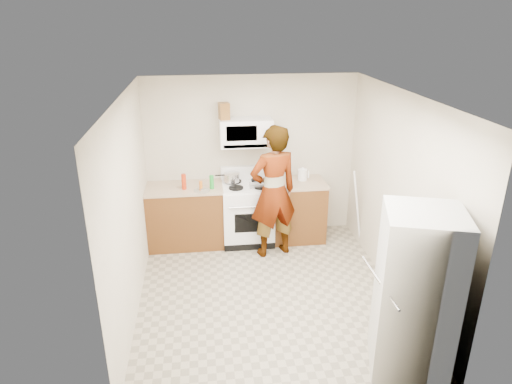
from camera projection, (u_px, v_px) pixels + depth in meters
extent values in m
plane|color=gray|center=(268.00, 293.00, 5.80)|extent=(3.60, 3.60, 0.00)
cube|color=beige|center=(251.00, 158.00, 6.99)|extent=(3.20, 0.02, 2.50)
cube|color=beige|center=(399.00, 197.00, 5.52)|extent=(0.02, 3.60, 2.50)
cube|color=brown|center=(186.00, 217.00, 6.89)|extent=(1.12, 0.62, 0.90)
cube|color=tan|center=(184.00, 188.00, 6.72)|extent=(1.14, 0.64, 0.03)
cube|color=brown|center=(297.00, 211.00, 7.09)|extent=(0.80, 0.62, 0.90)
cube|color=tan|center=(298.00, 183.00, 6.92)|extent=(0.82, 0.64, 0.03)
cube|color=white|center=(247.00, 214.00, 6.98)|extent=(0.76, 0.65, 0.90)
cube|color=white|center=(247.00, 186.00, 6.81)|extent=(0.76, 0.62, 0.03)
cube|color=white|center=(245.00, 172.00, 7.03)|extent=(0.76, 0.08, 0.20)
cube|color=white|center=(246.00, 132.00, 6.65)|extent=(0.76, 0.38, 0.40)
imported|color=tan|center=(273.00, 192.00, 6.42)|extent=(0.81, 0.64, 1.94)
cube|color=silver|center=(415.00, 294.00, 4.31)|extent=(0.88, 0.88, 1.70)
cylinder|color=white|center=(302.00, 175.00, 6.96)|extent=(0.18, 0.18, 0.17)
cube|color=brown|center=(224.00, 111.00, 6.48)|extent=(0.17, 0.17, 0.24)
cylinder|color=silver|center=(232.00, 177.00, 6.85)|extent=(0.31, 0.31, 0.13)
cube|color=white|center=(258.00, 185.00, 6.71)|extent=(0.26, 0.17, 0.05)
cylinder|color=#B82B0D|center=(184.00, 182.00, 6.58)|extent=(0.07, 0.07, 0.23)
cylinder|color=orange|center=(201.00, 186.00, 6.55)|extent=(0.06, 0.06, 0.15)
cylinder|color=#1A8F2A|center=(212.00, 182.00, 6.61)|extent=(0.07, 0.07, 0.20)
cylinder|color=silver|center=(202.00, 191.00, 6.55)|extent=(0.28, 0.28, 0.01)
cylinder|color=white|center=(357.00, 208.00, 6.80)|extent=(0.26, 0.12, 1.20)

